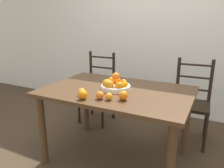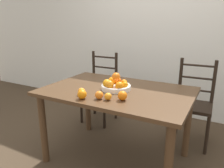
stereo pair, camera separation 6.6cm
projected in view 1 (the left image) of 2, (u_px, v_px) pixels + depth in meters
ground_plane at (116, 158)px, 2.37m from camera, size 12.00×12.00×0.00m
wall_back at (159, 30)px, 3.29m from camera, size 8.00×0.06×2.60m
dining_table at (117, 100)px, 2.18m from camera, size 1.44×0.96×0.78m
fruit_bowl at (115, 84)px, 2.15m from camera, size 0.29×0.29×0.17m
orange_loose_0 at (123, 96)px, 1.86m from camera, size 0.08×0.08×0.08m
orange_loose_1 at (109, 96)px, 1.86m from camera, size 0.06×0.06×0.06m
orange_loose_2 at (82, 92)px, 1.98m from camera, size 0.07×0.07×0.07m
orange_loose_3 at (100, 95)px, 1.88m from camera, size 0.07×0.07×0.07m
orange_loose_4 at (83, 95)px, 1.88m from camera, size 0.08×0.08×0.08m
chair_left at (98, 89)px, 3.17m from camera, size 0.43×0.41×1.00m
chair_right at (191, 104)px, 2.61m from camera, size 0.44×0.42×1.00m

